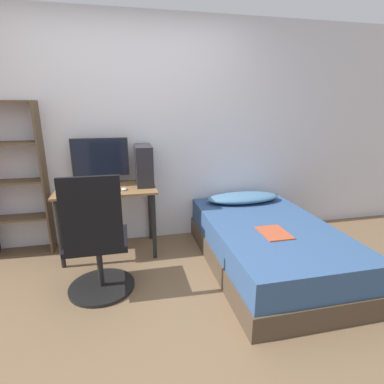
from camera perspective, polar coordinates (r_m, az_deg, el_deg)
The scene contains 11 objects.
ground_plane at distance 2.46m, azimuth -8.28°, elevation -23.56°, with size 14.00×14.00×0.00m, color brown.
wall_back at distance 3.47m, azimuth -11.28°, elevation 10.75°, with size 8.00×0.05×2.50m.
desk at distance 3.28m, azimuth -15.80°, elevation -1.23°, with size 1.02×0.59×0.73m.
office_chair at distance 2.65m, azimuth -17.55°, elevation -10.53°, with size 0.57×0.57×1.07m.
bed at distance 3.12m, azimuth 14.27°, elevation -9.78°, with size 1.15×1.90×0.45m.
pillow at distance 3.60m, azimuth 9.71°, elevation -1.07°, with size 0.88×0.36×0.11m.
magazine at distance 2.82m, azimuth 15.38°, elevation -7.51°, with size 0.24×0.32×0.01m.
monitor at distance 3.38m, azimuth -17.05°, elevation 5.97°, with size 0.59×0.20×0.50m.
keyboard at distance 3.14m, azimuth -17.08°, elevation 0.31°, with size 0.37×0.12×0.02m.
pc_tower at distance 3.28m, azimuth -9.15°, elevation 5.10°, with size 0.17×0.40×0.42m.
mouse at distance 3.13m, azimuth -12.80°, elevation 0.58°, with size 0.06×0.09×0.02m.
Camera 1 is at (-0.09, -1.89, 1.57)m, focal length 28.00 mm.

